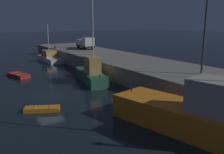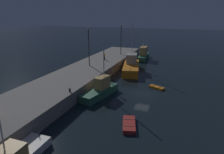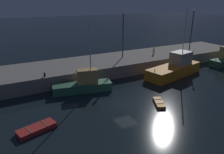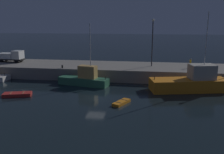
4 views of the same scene
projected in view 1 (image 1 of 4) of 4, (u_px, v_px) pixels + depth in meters
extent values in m
plane|color=black|center=(49.00, 96.00, 24.82)|extent=(320.00, 320.00, 0.00)
cube|color=gray|center=(150.00, 72.00, 31.71)|extent=(69.20, 9.61, 2.13)
cube|color=#2D6647|center=(91.00, 77.00, 30.93)|extent=(8.68, 3.97, 1.24)
cube|color=tan|center=(92.00, 65.00, 29.86)|extent=(3.12, 2.06, 2.02)
cylinder|color=silver|center=(93.00, 29.00, 28.39)|extent=(0.14, 0.14, 6.68)
cylinder|color=#262626|center=(100.00, 76.00, 27.21)|extent=(0.10, 0.10, 0.50)
cube|color=orange|center=(189.00, 119.00, 16.78)|extent=(11.92, 5.90, 1.80)
cube|color=#ADA899|center=(220.00, 97.00, 15.02)|extent=(4.06, 3.22, 2.18)
cylinder|color=#262626|center=(131.00, 88.00, 20.13)|extent=(0.10, 0.10, 0.50)
cube|color=silver|center=(50.00, 59.00, 46.44)|extent=(8.43, 2.59, 0.86)
cube|color=tan|center=(49.00, 54.00, 46.51)|extent=(3.05, 2.11, 1.23)
cylinder|color=silver|center=(48.00, 37.00, 45.92)|extent=(0.14, 0.14, 4.90)
cylinder|color=#262626|center=(57.00, 58.00, 43.10)|extent=(0.10, 0.10, 0.50)
cube|color=orange|center=(42.00, 109.00, 20.68)|extent=(2.22, 3.07, 0.36)
cube|color=olive|center=(50.00, 107.00, 20.70)|extent=(0.87, 0.48, 0.04)
cube|color=olive|center=(34.00, 107.00, 20.57)|extent=(0.87, 0.48, 0.04)
cube|color=#B22823|center=(18.00, 75.00, 33.49)|extent=(4.09, 2.54, 0.48)
cube|color=olive|center=(15.00, 72.00, 33.97)|extent=(0.46, 1.35, 0.04)
cube|color=olive|center=(21.00, 74.00, 32.89)|extent=(0.46, 1.35, 0.04)
cylinder|color=#38383D|center=(204.00, 35.00, 24.44)|extent=(0.20, 0.20, 8.13)
cylinder|color=black|center=(92.00, 47.00, 47.54)|extent=(0.92, 0.34, 0.90)
cylinder|color=black|center=(85.00, 47.00, 46.76)|extent=(0.92, 0.34, 0.90)
cylinder|color=black|center=(86.00, 46.00, 50.45)|extent=(0.92, 0.34, 0.90)
cylinder|color=black|center=(78.00, 46.00, 49.67)|extent=(0.92, 0.34, 0.90)
cube|color=black|center=(85.00, 46.00, 48.58)|extent=(5.44, 2.36, 0.25)
cube|color=silver|center=(88.00, 42.00, 47.00)|extent=(1.84, 2.10, 1.62)
cube|color=silver|center=(83.00, 42.00, 49.25)|extent=(3.22, 2.20, 1.07)
cylinder|color=black|center=(55.00, 47.00, 48.63)|extent=(0.28, 0.28, 0.54)
cylinder|color=black|center=(94.00, 57.00, 35.84)|extent=(0.28, 0.28, 0.53)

